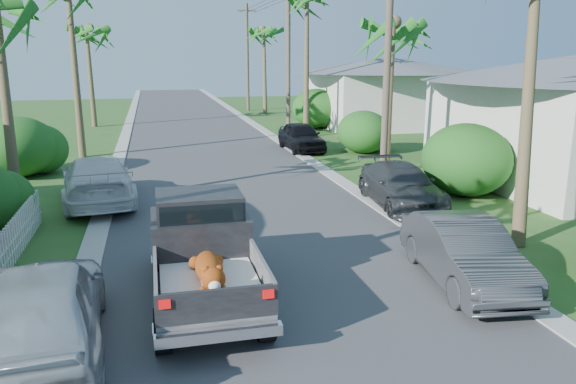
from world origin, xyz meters
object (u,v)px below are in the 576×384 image
object	(u,v)px
pickup_truck	(202,246)
utility_pole_d	(247,57)
palm_r_d	(264,30)
utility_pole_c	(288,58)
parked_car_ln	(41,311)
palm_r_b	(392,23)
parked_car_rm	(401,186)
utility_pole_b	(388,60)
parked_car_lf	(98,180)
house_right_far	(387,95)
palm_l_d	(87,28)
parked_car_rn	(464,253)
parked_car_rf	(301,137)

from	to	relation	value
pickup_truck	utility_pole_d	distance (m)	39.14
palm_r_d	utility_pole_c	distance (m)	12.22
parked_car_ln	palm_r_b	world-z (taller)	palm_r_b
parked_car_rm	utility_pole_b	size ratio (longest dim) A/B	0.51
palm_r_b	utility_pole_b	bearing A→B (deg)	-116.57
utility_pole_c	parked_car_rm	bearing A→B (deg)	-91.92
palm_r_b	parked_car_lf	bearing A→B (deg)	-168.68
palm_r_b	house_right_far	bearing A→B (deg)	66.89
parked_car_rm	pickup_truck	bearing A→B (deg)	-137.69
house_right_far	utility_pole_b	size ratio (longest dim) A/B	1.00
parked_car_rm	palm_l_d	xyz separation A→B (m)	(-11.50, 23.86, 5.78)
parked_car_lf	utility_pole_c	size ratio (longest dim) A/B	0.60
parked_car_ln	palm_r_d	distance (m)	39.26
utility_pole_b	utility_pole_d	size ratio (longest dim) A/B	1.00
house_right_far	utility_pole_b	bearing A→B (deg)	-113.52
parked_car_lf	parked_car_rn	bearing A→B (deg)	125.86
utility_pole_c	utility_pole_d	size ratio (longest dim) A/B	1.00
parked_car_rn	utility_pole_d	world-z (taller)	utility_pole_d
parked_car_ln	parked_car_rm	bearing A→B (deg)	-146.54
parked_car_rm	house_right_far	world-z (taller)	house_right_far
parked_car_rn	palm_r_d	distance (m)	36.68
utility_pole_b	utility_pole_d	xyz separation A→B (m)	(0.00, 30.00, 0.00)
utility_pole_b	utility_pole_c	distance (m)	15.00
parked_car_lf	utility_pole_c	world-z (taller)	utility_pole_c
pickup_truck	utility_pole_d	world-z (taller)	utility_pole_d
house_right_far	utility_pole_d	distance (m)	15.16
utility_pole_d	palm_r_d	bearing A→B (deg)	-73.30
parked_car_rm	palm_r_b	world-z (taller)	palm_r_b
parked_car_rf	parked_car_rm	bearing A→B (deg)	-90.25
pickup_truck	parked_car_rn	world-z (taller)	pickup_truck
pickup_truck	palm_l_d	bearing A→B (deg)	99.07
parked_car_rn	utility_pole_d	size ratio (longest dim) A/B	0.47
parked_car_rm	palm_r_d	size ratio (longest dim) A/B	0.57
parked_car_rn	utility_pole_c	distance (m)	24.45
utility_pole_c	parked_car_ln	bearing A→B (deg)	-111.93
parked_car_rm	palm_l_d	size ratio (longest dim) A/B	0.59
parked_car_rf	parked_car_lf	xyz separation A→B (m)	(-9.18, -8.61, 0.07)
utility_pole_c	utility_pole_b	bearing A→B (deg)	-90.00
parked_car_ln	utility_pole_b	world-z (taller)	utility_pole_b
parked_car_ln	palm_l_d	bearing A→B (deg)	-90.51
palm_l_d	palm_r_b	distance (m)	23.08
palm_l_d	utility_pole_b	distance (m)	24.31
pickup_truck	parked_car_rf	xyz separation A→B (m)	(6.50, 16.65, -0.30)
utility_pole_d	house_right_far	bearing A→B (deg)	-60.35
parked_car_rn	utility_pole_c	world-z (taller)	utility_pole_c
parked_car_rn	utility_pole_c	bearing A→B (deg)	92.14
parked_car_rf	parked_car_ln	world-z (taller)	parked_car_ln
pickup_truck	house_right_far	world-z (taller)	house_right_far
parked_car_rn	parked_car_ln	bearing A→B (deg)	-165.09
parked_car_rn	palm_l_d	bearing A→B (deg)	115.47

